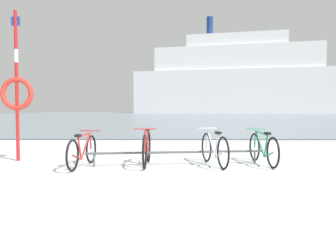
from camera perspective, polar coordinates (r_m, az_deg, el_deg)
The scene contains 8 objects.
ground at distance 57.96m, azimuth 0.79°, elevation 1.55°, with size 80.00×132.00×0.08m.
bike_rack at distance 7.76m, azimuth 1.39°, elevation -4.25°, with size 3.85×0.59×0.31m.
bicycle_0 at distance 7.71m, azimuth -13.35°, elevation -3.84°, with size 0.46×1.71×0.74m.
bicycle_1 at distance 7.70m, azimuth -3.39°, elevation -3.54°, with size 0.46×1.65×0.82m.
bicycle_2 at distance 7.79m, azimuth 7.30°, elevation -3.57°, with size 0.53×1.72×0.78m.
bicycle_3 at distance 8.13m, azimuth 14.79°, elevation -3.45°, with size 0.46×1.73×0.76m.
rescue_post at distance 9.09m, azimuth -22.78°, elevation 5.25°, with size 0.78×0.12×3.47m.
ferry_ship at distance 95.38m, azimuth 11.33°, elevation 7.07°, with size 56.33×22.66×25.09m.
Camera 1 is at (-0.17, -4.04, 1.22)m, focal length 38.56 mm.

